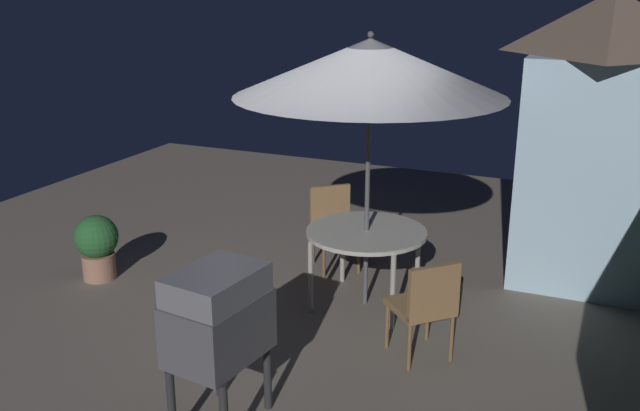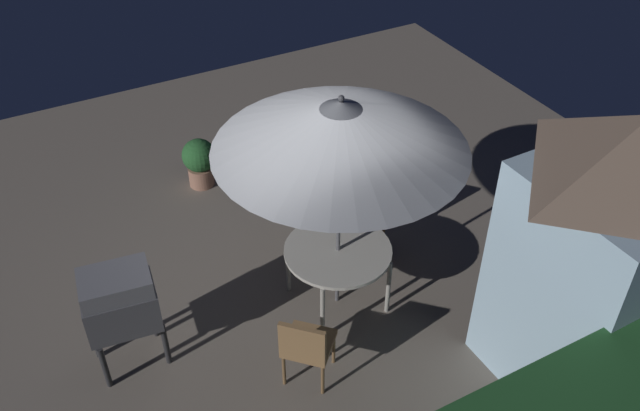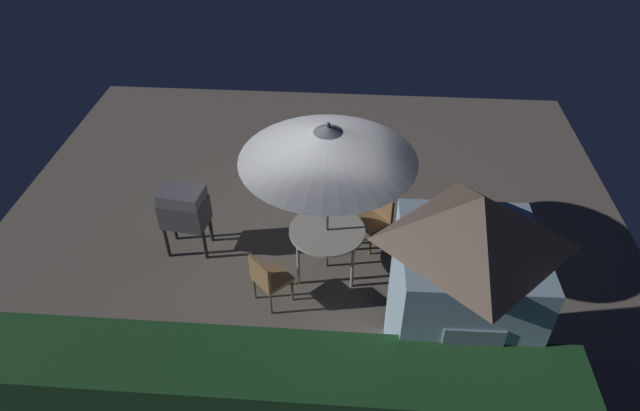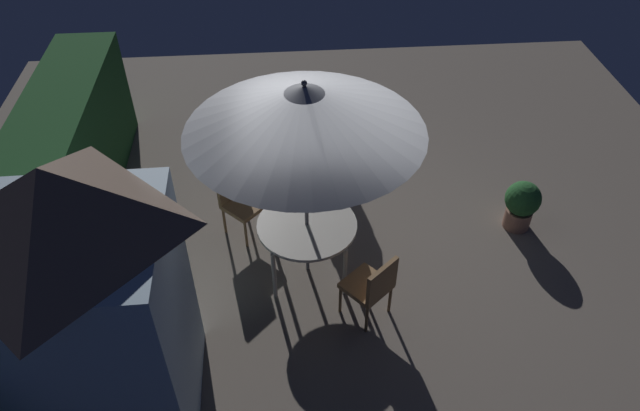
{
  "view_description": "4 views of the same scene",
  "coord_description": "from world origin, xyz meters",
  "px_view_note": "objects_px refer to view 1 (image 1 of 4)",
  "views": [
    {
      "loc": [
        5.68,
        2.61,
        3.08
      ],
      "look_at": [
        -0.53,
        -0.11,
        0.89
      ],
      "focal_mm": 39.43,
      "sensor_mm": 36.0,
      "label": 1
    },
    {
      "loc": [
        2.43,
        5.19,
        5.68
      ],
      "look_at": [
        -0.42,
        -0.11,
        0.93
      ],
      "focal_mm": 38.39,
      "sensor_mm": 36.0,
      "label": 2
    },
    {
      "loc": [
        -0.67,
        6.8,
        6.31
      ],
      "look_at": [
        -0.22,
        0.47,
        1.24
      ],
      "focal_mm": 31.01,
      "sensor_mm": 36.0,
      "label": 3
    },
    {
      "loc": [
        -5.32,
        0.72,
        5.47
      ],
      "look_at": [
        -0.35,
        0.32,
        1.07
      ],
      "focal_mm": 33.23,
      "sensor_mm": 36.0,
      "label": 4
    }
  ],
  "objects_px": {
    "bbq_grill": "(218,318)",
    "potted_plant_by_shed": "(97,244)",
    "chair_far_side": "(425,303)",
    "chair_near_shed": "(333,221)",
    "patio_umbrella": "(370,68)",
    "garden_shed": "(599,138)",
    "patio_table": "(366,237)"
  },
  "relations": [
    {
      "from": "garden_shed",
      "to": "patio_table",
      "type": "xyz_separation_m",
      "value": [
        1.65,
        -1.93,
        -0.81
      ]
    },
    {
      "from": "bbq_grill",
      "to": "chair_far_side",
      "type": "distance_m",
      "value": 1.86
    },
    {
      "from": "garden_shed",
      "to": "potted_plant_by_shed",
      "type": "xyz_separation_m",
      "value": [
        2.21,
        -4.77,
        -1.13
      ]
    },
    {
      "from": "patio_table",
      "to": "chair_near_shed",
      "type": "height_order",
      "value": "chair_near_shed"
    },
    {
      "from": "bbq_grill",
      "to": "patio_umbrella",
      "type": "bearing_deg",
      "value": 173.4
    },
    {
      "from": "patio_table",
      "to": "chair_far_side",
      "type": "xyz_separation_m",
      "value": [
        0.81,
        0.82,
        -0.19
      ]
    },
    {
      "from": "patio_umbrella",
      "to": "chair_near_shed",
      "type": "height_order",
      "value": "patio_umbrella"
    },
    {
      "from": "patio_umbrella",
      "to": "chair_near_shed",
      "type": "bearing_deg",
      "value": -139.3
    },
    {
      "from": "garden_shed",
      "to": "chair_far_side",
      "type": "bearing_deg",
      "value": -24.32
    },
    {
      "from": "chair_far_side",
      "to": "bbq_grill",
      "type": "bearing_deg",
      "value": -36.38
    },
    {
      "from": "garden_shed",
      "to": "potted_plant_by_shed",
      "type": "height_order",
      "value": "garden_shed"
    },
    {
      "from": "garden_shed",
      "to": "chair_far_side",
      "type": "relative_size",
      "value": 3.32
    },
    {
      "from": "patio_umbrella",
      "to": "chair_near_shed",
      "type": "relative_size",
      "value": 2.93
    },
    {
      "from": "patio_umbrella",
      "to": "potted_plant_by_shed",
      "type": "height_order",
      "value": "patio_umbrella"
    },
    {
      "from": "potted_plant_by_shed",
      "to": "chair_near_shed",
      "type": "bearing_deg",
      "value": 121.68
    },
    {
      "from": "bbq_grill",
      "to": "potted_plant_by_shed",
      "type": "xyz_separation_m",
      "value": [
        -1.72,
        -2.57,
        -0.46
      ]
    },
    {
      "from": "patio_table",
      "to": "patio_umbrella",
      "type": "bearing_deg",
      "value": -14.04
    },
    {
      "from": "chair_near_shed",
      "to": "garden_shed",
      "type": "bearing_deg",
      "value": 108.65
    },
    {
      "from": "garden_shed",
      "to": "patio_table",
      "type": "relative_size",
      "value": 2.56
    },
    {
      "from": "patio_table",
      "to": "chair_far_side",
      "type": "bearing_deg",
      "value": 45.33
    },
    {
      "from": "chair_far_side",
      "to": "potted_plant_by_shed",
      "type": "bearing_deg",
      "value": -93.86
    },
    {
      "from": "garden_shed",
      "to": "chair_near_shed",
      "type": "relative_size",
      "value": 3.32
    },
    {
      "from": "patio_umbrella",
      "to": "chair_far_side",
      "type": "height_order",
      "value": "patio_umbrella"
    },
    {
      "from": "chair_near_shed",
      "to": "chair_far_side",
      "type": "bearing_deg",
      "value": 43.16
    },
    {
      "from": "bbq_grill",
      "to": "chair_near_shed",
      "type": "xyz_separation_m",
      "value": [
        -3.05,
        -0.4,
        -0.33
      ]
    },
    {
      "from": "chair_near_shed",
      "to": "potted_plant_by_shed",
      "type": "bearing_deg",
      "value": -58.32
    },
    {
      "from": "patio_umbrella",
      "to": "bbq_grill",
      "type": "height_order",
      "value": "patio_umbrella"
    },
    {
      "from": "patio_table",
      "to": "chair_near_shed",
      "type": "relative_size",
      "value": 1.3
    },
    {
      "from": "bbq_grill",
      "to": "chair_near_shed",
      "type": "bearing_deg",
      "value": -172.49
    },
    {
      "from": "bbq_grill",
      "to": "chair_far_side",
      "type": "height_order",
      "value": "bbq_grill"
    },
    {
      "from": "chair_near_shed",
      "to": "patio_umbrella",
      "type": "bearing_deg",
      "value": 40.7
    },
    {
      "from": "chair_near_shed",
      "to": "bbq_grill",
      "type": "bearing_deg",
      "value": 7.51
    }
  ]
}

